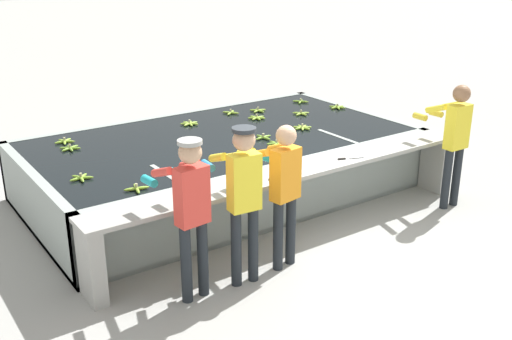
% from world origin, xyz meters
% --- Properties ---
extents(ground_plane, '(80.00, 80.00, 0.00)m').
position_xyz_m(ground_plane, '(0.00, 0.00, 0.00)').
color(ground_plane, '#999993').
rests_on(ground_plane, ground).
extents(wash_tank, '(5.31, 2.96, 0.85)m').
position_xyz_m(wash_tank, '(-0.00, 1.92, 0.42)').
color(wash_tank, gray).
rests_on(wash_tank, ground).
extents(work_ledge, '(5.31, 0.45, 0.85)m').
position_xyz_m(work_ledge, '(0.00, 0.23, 0.62)').
color(work_ledge, '#9E9E99').
rests_on(work_ledge, ground).
extents(worker_0, '(0.45, 0.73, 1.66)m').
position_xyz_m(worker_0, '(-1.70, -0.28, 1.01)').
color(worker_0, '#1E2328').
rests_on(worker_0, ground).
extents(worker_1, '(0.44, 0.73, 1.69)m').
position_xyz_m(worker_1, '(-1.13, -0.32, 1.03)').
color(worker_1, '#1E2328').
rests_on(worker_1, ground).
extents(worker_2, '(0.48, 0.74, 1.62)m').
position_xyz_m(worker_2, '(-0.59, -0.28, 0.96)').
color(worker_2, '#1E2328').
rests_on(worker_2, ground).
extents(worker_3, '(0.41, 0.72, 1.68)m').
position_xyz_m(worker_3, '(2.26, -0.26, 1.01)').
color(worker_3, '#1E2328').
rests_on(worker_3, ground).
extents(banana_bunch_floating_0, '(0.28, 0.28, 0.08)m').
position_xyz_m(banana_bunch_floating_0, '(1.16, 1.54, 0.86)').
color(banana_bunch_floating_0, '#93BC3D').
rests_on(banana_bunch_floating_0, wash_tank).
extents(banana_bunch_floating_1, '(0.28, 0.28, 0.08)m').
position_xyz_m(banana_bunch_floating_1, '(0.41, 1.47, 0.86)').
color(banana_bunch_floating_1, '#75A333').
rests_on(banana_bunch_floating_1, wash_tank).
extents(banana_bunch_floating_2, '(0.27, 0.27, 0.08)m').
position_xyz_m(banana_bunch_floating_2, '(-2.19, 1.39, 0.86)').
color(banana_bunch_floating_2, '#7FAD33').
rests_on(banana_bunch_floating_2, wash_tank).
extents(banana_bunch_floating_3, '(0.27, 0.27, 0.08)m').
position_xyz_m(banana_bunch_floating_3, '(1.20, 2.72, 0.86)').
color(banana_bunch_floating_3, '#8CB738').
rests_on(banana_bunch_floating_3, wash_tank).
extents(banana_bunch_floating_4, '(0.27, 0.28, 0.08)m').
position_xyz_m(banana_bunch_floating_4, '(-1.94, 2.53, 0.86)').
color(banana_bunch_floating_4, '#75A333').
rests_on(banana_bunch_floating_4, wash_tank).
extents(banana_bunch_floating_5, '(0.28, 0.28, 0.08)m').
position_xyz_m(banana_bunch_floating_5, '(-1.81, 0.73, 0.86)').
color(banana_bunch_floating_5, '#8CB738').
rests_on(banana_bunch_floating_5, wash_tank).
extents(banana_bunch_floating_6, '(0.27, 0.28, 0.08)m').
position_xyz_m(banana_bunch_floating_6, '(0.93, 2.37, 0.86)').
color(banana_bunch_floating_6, '#8CB738').
rests_on(banana_bunch_floating_6, wash_tank).
extents(banana_bunch_floating_7, '(0.27, 0.28, 0.08)m').
position_xyz_m(banana_bunch_floating_7, '(0.39, 1.14, 0.86)').
color(banana_bunch_floating_7, '#75A333').
rests_on(banana_bunch_floating_7, wash_tank).
extents(banana_bunch_floating_8, '(0.26, 0.28, 0.08)m').
position_xyz_m(banana_bunch_floating_8, '(-1.90, 2.86, 0.86)').
color(banana_bunch_floating_8, '#8CB738').
rests_on(banana_bunch_floating_8, wash_tank).
extents(banana_bunch_floating_9, '(0.28, 0.26, 0.08)m').
position_xyz_m(banana_bunch_floating_9, '(1.65, 2.18, 0.86)').
color(banana_bunch_floating_9, '#9EC642').
rests_on(banana_bunch_floating_9, wash_tank).
extents(banana_bunch_floating_10, '(0.28, 0.26, 0.08)m').
position_xyz_m(banana_bunch_floating_10, '(2.39, 2.15, 0.86)').
color(banana_bunch_floating_10, '#8CB738').
rests_on(banana_bunch_floating_10, wash_tank).
extents(banana_bunch_floating_11, '(0.24, 0.24, 0.08)m').
position_xyz_m(banana_bunch_floating_11, '(2.14, 2.80, 0.86)').
color(banana_bunch_floating_11, '#7FAD33').
rests_on(banana_bunch_floating_11, wash_tank).
extents(banana_bunch_floating_12, '(0.24, 0.24, 0.08)m').
position_xyz_m(banana_bunch_floating_12, '(0.76, 2.85, 0.86)').
color(banana_bunch_floating_12, '#93BC3D').
rests_on(banana_bunch_floating_12, wash_tank).
extents(banana_bunch_floating_13, '(0.27, 0.28, 0.08)m').
position_xyz_m(banana_bunch_floating_13, '(-0.08, 2.68, 0.86)').
color(banana_bunch_floating_13, '#9EC642').
rests_on(banana_bunch_floating_13, wash_tank).
extents(knife_0, '(0.34, 0.14, 0.02)m').
position_xyz_m(knife_0, '(0.76, 0.17, 0.86)').
color(knife_0, silver).
rests_on(knife_0, work_ledge).
extents(knife_1, '(0.28, 0.25, 0.02)m').
position_xyz_m(knife_1, '(-0.37, 0.21, 0.86)').
color(knife_1, silver).
rests_on(knife_1, work_ledge).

